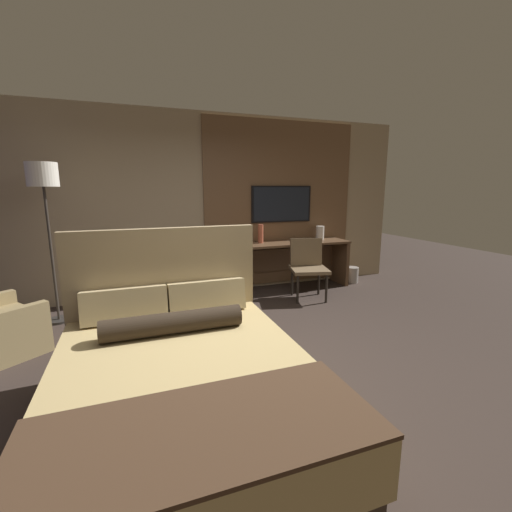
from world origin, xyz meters
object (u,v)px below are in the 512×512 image
(floor_lamp, at_px, (44,189))
(vase_short, at_px, (320,233))
(tv, at_px, (282,204))
(bed, at_px, (182,384))
(desk, at_px, (286,256))
(waste_bin, at_px, (352,275))
(vase_tall, at_px, (261,234))
(book, at_px, (298,240))
(desk_chair, at_px, (308,263))

(floor_lamp, distance_m, vase_short, 4.12)
(tv, height_order, vase_short, tv)
(bed, xyz_separation_m, desk, (2.14, 2.90, 0.21))
(bed, relative_size, desk, 1.00)
(bed, bearing_deg, waste_bin, 39.48)
(floor_lamp, xyz_separation_m, vase_tall, (2.90, 0.42, -0.72))
(book, bearing_deg, vase_tall, 177.91)
(bed, relative_size, vase_short, 9.28)
(tv, xyz_separation_m, waste_bin, (1.26, -0.31, -1.26))
(bed, height_order, book, bed)
(desk, relative_size, vase_short, 9.24)
(vase_tall, bearing_deg, desk_chair, -48.68)
(desk_chair, height_order, book, desk_chair)
(vase_tall, bearing_deg, floor_lamp, -171.73)
(bed, xyz_separation_m, tv, (2.14, 3.11, 1.07))
(tv, height_order, vase_tall, tv)
(tv, distance_m, vase_short, 0.86)
(floor_lamp, bearing_deg, vase_short, 6.48)
(bed, distance_m, tv, 3.92)
(bed, relative_size, vase_tall, 7.07)
(vase_short, distance_m, book, 0.47)
(vase_short, xyz_separation_m, book, (-0.46, -0.06, -0.10))
(desk, distance_m, vase_short, 0.78)
(desk, xyz_separation_m, tv, (0.00, 0.21, 0.86))
(desk, distance_m, desk_chair, 0.57)
(desk, bearing_deg, desk_chair, -79.58)
(desk_chair, relative_size, book, 3.80)
(bed, height_order, vase_tall, bed)
(desk_chair, relative_size, vase_tall, 2.99)
(tv, relative_size, waste_bin, 3.81)
(tv, distance_m, desk_chair, 1.16)
(vase_short, bearing_deg, vase_tall, -178.22)
(vase_tall, relative_size, waste_bin, 1.08)
(tv, bearing_deg, waste_bin, -13.67)
(tv, relative_size, vase_short, 4.64)
(vase_short, relative_size, book, 0.97)
(desk_chair, distance_m, waste_bin, 1.31)
(waste_bin, bearing_deg, vase_short, 162.42)
(tv, bearing_deg, vase_short, -10.25)
(book, relative_size, waste_bin, 0.85)
(desk_chair, distance_m, vase_tall, 0.91)
(vase_short, height_order, book, vase_short)
(tv, bearing_deg, floor_lamp, -170.13)
(bed, relative_size, tv, 2.00)
(desk_chair, height_order, vase_short, vase_short)
(desk, distance_m, book, 0.35)
(desk, relative_size, desk_chair, 2.36)
(desk, distance_m, vase_tall, 0.59)
(tv, xyz_separation_m, floor_lamp, (-3.33, -0.58, 0.25))
(desk, xyz_separation_m, desk_chair, (0.10, -0.56, -0.00))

